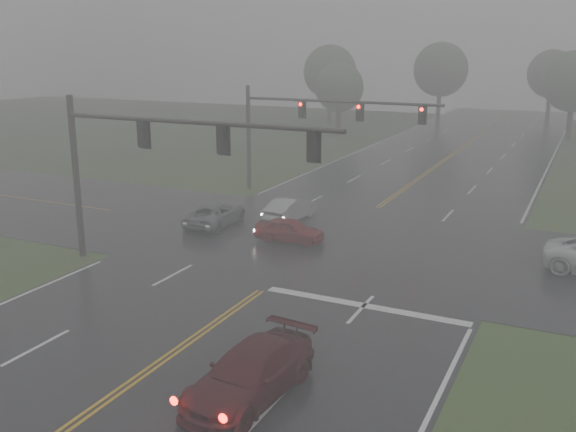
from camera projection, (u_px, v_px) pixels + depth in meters
The scene contains 14 objects.
main_road at pixel (316, 252), 32.44m from camera, with size 18.00×160.00×0.02m, color black.
cross_street at pixel (331, 241), 34.19m from camera, with size 120.00×14.00×0.02m, color black.
stop_bar at pixel (364, 306), 25.69m from camera, with size 8.50×0.50×0.01m, color silver.
sedan_maroon at pixel (251, 396), 19.09m from camera, with size 2.11×5.18×1.50m, color #3E0B0F.
sedan_red at pixel (290, 242), 34.09m from camera, with size 1.49×3.71×1.27m, color maroon.
sedan_silver at pixel (291, 220), 38.30m from camera, with size 1.44×4.12×1.36m, color #979A9E.
car_grey at pixel (216, 225), 37.22m from camera, with size 2.16×4.68×1.30m, color #595C61.
signal_gantry_near at pixel (146, 151), 28.64m from camera, with size 13.90×0.34×7.88m.
signal_gantry_far at pixel (304, 120), 43.49m from camera, with size 13.92×0.38×7.41m.
tree_nw_a at pixel (339, 87), 73.26m from camera, with size 5.61×5.61×8.24m.
tree_ne_a at pixel (574, 82), 68.54m from camera, with size 6.55×6.55×9.63m.
tree_n_mid at pixel (441, 70), 85.21m from camera, with size 7.19×7.19×10.55m.
tree_nw_b at pixel (330, 72), 83.29m from camera, with size 6.94×6.94×10.20m.
tree_n_far at pixel (552, 74), 87.25m from camera, with size 6.53×6.53×9.58m.
Camera 1 is at (12.10, -8.44, 10.14)m, focal length 40.00 mm.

